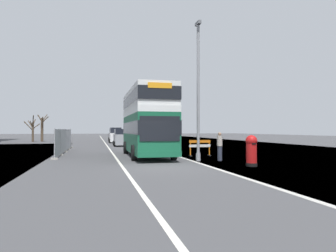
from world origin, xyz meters
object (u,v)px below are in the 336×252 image
object	(u,v)px
car_receding_mid	(116,136)
car_receding_far	(114,135)
pedestrian_at_kerb	(220,146)
double_decker_bus	(147,121)
roadworks_barrier	(200,146)
lamppost_foreground	(198,95)
red_pillar_postbox	(251,149)
car_oncoming_near	(122,138)

from	to	relation	value
car_receding_mid	car_receding_far	world-z (taller)	car_receding_mid
pedestrian_at_kerb	car_receding_far	bearing A→B (deg)	96.87
double_decker_bus	car_receding_far	bearing A→B (deg)	90.84
car_receding_mid	pedestrian_at_kerb	xyz separation A→B (m)	(4.67, -28.93, -0.15)
roadworks_barrier	car_receding_far	world-z (taller)	car_receding_far
double_decker_bus	car_receding_far	xyz separation A→B (m)	(-0.47, 32.07, -1.57)
lamppost_foreground	red_pillar_postbox	xyz separation A→B (m)	(1.90, -3.20, -3.19)
lamppost_foreground	roadworks_barrier	distance (m)	5.03
roadworks_barrier	pedestrian_at_kerb	size ratio (longest dim) A/B	0.93
car_oncoming_near	car_receding_far	bearing A→B (deg)	89.49
lamppost_foreground	pedestrian_at_kerb	size ratio (longest dim) A/B	4.85
car_receding_mid	roadworks_barrier	bearing A→B (deg)	-79.74
pedestrian_at_kerb	double_decker_bus	bearing A→B (deg)	131.84
red_pillar_postbox	double_decker_bus	bearing A→B (deg)	120.60
roadworks_barrier	red_pillar_postbox	bearing A→B (deg)	-84.92
red_pillar_postbox	car_receding_mid	bearing A→B (deg)	99.18
red_pillar_postbox	car_receding_mid	distance (m)	32.47
red_pillar_postbox	car_oncoming_near	distance (m)	22.86
double_decker_bus	roadworks_barrier	xyz separation A→B (m)	(3.84, -0.79, -1.83)
car_receding_mid	pedestrian_at_kerb	distance (m)	29.31
red_pillar_postbox	car_receding_far	distance (m)	39.88
double_decker_bus	roadworks_barrier	distance (m)	4.33
car_oncoming_near	pedestrian_at_kerb	bearing A→B (deg)	-76.65
double_decker_bus	roadworks_barrier	bearing A→B (deg)	-11.66
car_oncoming_near	car_receding_mid	distance (m)	9.77
lamppost_foreground	car_receding_mid	distance (m)	29.20
roadworks_barrier	car_oncoming_near	bearing A→B (deg)	106.00
car_receding_mid	car_receding_far	distance (m)	7.53
roadworks_barrier	car_receding_mid	xyz separation A→B (m)	(-4.59, 25.34, 0.31)
red_pillar_postbox	pedestrian_at_kerb	world-z (taller)	pedestrian_at_kerb
roadworks_barrier	car_receding_far	distance (m)	33.15
double_decker_bus	lamppost_foreground	size ratio (longest dim) A/B	1.17
double_decker_bus	lamppost_foreground	distance (m)	5.22
double_decker_bus	car_oncoming_near	bearing A→B (deg)	92.41
car_receding_mid	pedestrian_at_kerb	world-z (taller)	car_receding_mid
red_pillar_postbox	roadworks_barrier	size ratio (longest dim) A/B	1.00
red_pillar_postbox	roadworks_barrier	world-z (taller)	red_pillar_postbox
lamppost_foreground	red_pillar_postbox	world-z (taller)	lamppost_foreground
car_oncoming_near	lamppost_foreground	bearing A→B (deg)	-80.59
roadworks_barrier	car_receding_far	bearing A→B (deg)	97.47
red_pillar_postbox	roadworks_barrier	bearing A→B (deg)	95.08
pedestrian_at_kerb	roadworks_barrier	bearing A→B (deg)	91.29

